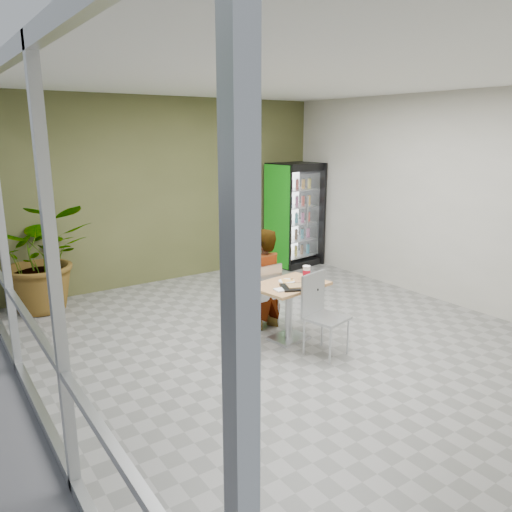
% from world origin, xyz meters
% --- Properties ---
extents(ground, '(7.00, 7.00, 0.00)m').
position_xyz_m(ground, '(0.00, 0.00, 0.00)').
color(ground, gray).
rests_on(ground, ground).
extents(room_envelope, '(6.00, 7.00, 3.20)m').
position_xyz_m(room_envelope, '(0.00, 0.00, 1.60)').
color(room_envelope, beige).
rests_on(room_envelope, ground).
extents(storefront_frame, '(0.10, 7.00, 3.20)m').
position_xyz_m(storefront_frame, '(-3.00, 0.00, 1.60)').
color(storefront_frame, '#BBBDC0').
rests_on(storefront_frame, ground).
extents(dining_table, '(1.01, 0.78, 0.75)m').
position_xyz_m(dining_table, '(0.04, 0.13, 0.53)').
color(dining_table, tan).
rests_on(dining_table, ground).
extents(chair_far, '(0.41, 0.42, 0.90)m').
position_xyz_m(chair_far, '(0.03, 0.64, 0.52)').
color(chair_far, '#BBBDC0').
rests_on(chair_far, ground).
extents(chair_near, '(0.53, 0.53, 0.99)m').
position_xyz_m(chair_near, '(0.10, -0.38, 0.58)').
color(chair_near, '#BBBDC0').
rests_on(chair_near, ground).
extents(seated_woman, '(0.63, 0.43, 1.66)m').
position_xyz_m(seated_woman, '(0.03, 0.69, 0.53)').
color(seated_woman, black).
rests_on(seated_woman, ground).
extents(pizza_plate, '(0.26, 0.21, 0.03)m').
position_xyz_m(pizza_plate, '(0.07, 0.22, 0.77)').
color(pizza_plate, white).
rests_on(pizza_plate, dining_table).
extents(soda_cup, '(0.10, 0.10, 0.18)m').
position_xyz_m(soda_cup, '(0.34, 0.16, 0.84)').
color(soda_cup, white).
rests_on(soda_cup, dining_table).
extents(napkin_stack, '(0.15, 0.15, 0.02)m').
position_xyz_m(napkin_stack, '(-0.22, -0.03, 0.76)').
color(napkin_stack, white).
rests_on(napkin_stack, dining_table).
extents(cafeteria_tray, '(0.50, 0.44, 0.02)m').
position_xyz_m(cafeteria_tray, '(0.02, -0.07, 0.76)').
color(cafeteria_tray, black).
rests_on(cafeteria_tray, dining_table).
extents(beverage_fridge, '(1.01, 0.82, 2.02)m').
position_xyz_m(beverage_fridge, '(2.46, 3.06, 1.01)').
color(beverage_fridge, black).
rests_on(beverage_fridge, ground).
extents(potted_plant, '(1.72, 1.57, 1.63)m').
position_xyz_m(potted_plant, '(-2.28, 3.09, 0.82)').
color(potted_plant, '#306528').
rests_on(potted_plant, ground).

